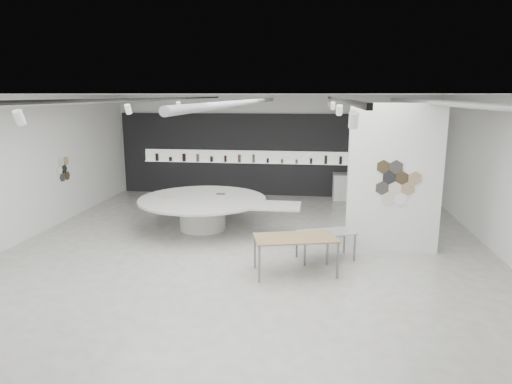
# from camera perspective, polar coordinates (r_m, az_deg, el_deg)

# --- Properties ---
(room) EXTENTS (12.02, 14.02, 3.82)m
(room) POSITION_cam_1_polar(r_m,az_deg,el_deg) (10.47, -1.90, 2.62)
(room) COLOR #B0B0A6
(room) RESTS_ON ground
(back_wall_display) EXTENTS (11.80, 0.27, 3.10)m
(back_wall_display) POSITION_cam_1_polar(r_m,az_deg,el_deg) (17.36, 1.87, 4.62)
(back_wall_display) COLOR black
(back_wall_display) RESTS_ON ground
(partition_column) EXTENTS (2.20, 0.38, 3.60)m
(partition_column) POSITION_cam_1_polar(r_m,az_deg,el_deg) (11.53, 16.88, 1.59)
(partition_column) COLOR white
(partition_column) RESTS_ON ground
(display_island) EXTENTS (4.65, 3.67, 0.93)m
(display_island) POSITION_cam_1_polar(r_m,az_deg,el_deg) (13.08, -6.40, -2.13)
(display_island) COLOR white
(display_island) RESTS_ON ground
(sample_table_wood) EXTENTS (1.90, 1.27, 0.82)m
(sample_table_wood) POSITION_cam_1_polar(r_m,az_deg,el_deg) (9.83, 4.95, -5.97)
(sample_table_wood) COLOR olive
(sample_table_wood) RESTS_ON ground
(sample_table_stone) EXTENTS (1.44, 1.06, 0.66)m
(sample_table_stone) POSITION_cam_1_polar(r_m,az_deg,el_deg) (10.79, 8.71, -5.24)
(sample_table_stone) COLOR gray
(sample_table_stone) RESTS_ON ground
(kitchen_counter) EXTENTS (1.73, 0.74, 1.35)m
(kitchen_counter) POSITION_cam_1_polar(r_m,az_deg,el_deg) (17.12, 12.40, 0.66)
(kitchen_counter) COLOR white
(kitchen_counter) RESTS_ON ground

